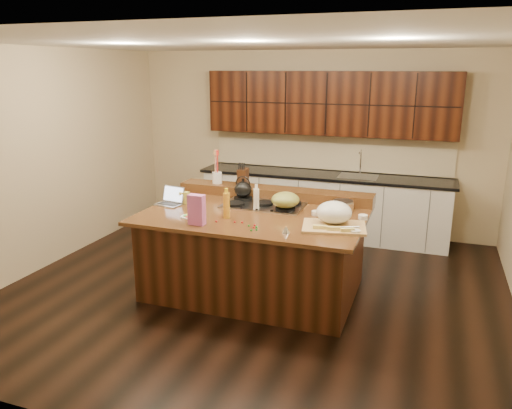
% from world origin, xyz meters
% --- Properties ---
extents(room, '(5.52, 5.02, 2.72)m').
position_xyz_m(room, '(0.00, 0.00, 1.35)').
color(room, black).
rests_on(room, ground).
extents(island, '(2.40, 1.60, 0.92)m').
position_xyz_m(island, '(0.00, 0.00, 0.46)').
color(island, black).
rests_on(island, ground).
extents(back_ledge, '(2.40, 0.30, 0.12)m').
position_xyz_m(back_ledge, '(0.00, 0.70, 0.98)').
color(back_ledge, black).
rests_on(back_ledge, island).
extents(cooktop, '(0.92, 0.52, 0.05)m').
position_xyz_m(cooktop, '(0.00, 0.30, 0.94)').
color(cooktop, gray).
rests_on(cooktop, island).
extents(back_counter, '(3.70, 0.66, 2.40)m').
position_xyz_m(back_counter, '(0.30, 2.23, 0.98)').
color(back_counter, silver).
rests_on(back_counter, ground).
extents(kettle, '(0.26, 0.26, 0.19)m').
position_xyz_m(kettle, '(-0.30, 0.43, 1.06)').
color(kettle, black).
rests_on(kettle, cooktop).
extents(green_bowl, '(0.39, 0.39, 0.17)m').
position_xyz_m(green_bowl, '(0.30, 0.17, 1.05)').
color(green_bowl, olive).
rests_on(green_bowl, cooktop).
extents(laptop, '(0.33, 0.28, 0.20)m').
position_xyz_m(laptop, '(-1.03, 0.00, 0.97)').
color(laptop, '#B7B7BC').
rests_on(laptop, island).
extents(oil_bottle, '(0.09, 0.09, 0.27)m').
position_xyz_m(oil_bottle, '(-0.21, -0.28, 1.06)').
color(oil_bottle, gold).
rests_on(oil_bottle, island).
extents(vinegar_bottle, '(0.07, 0.07, 0.25)m').
position_xyz_m(vinegar_bottle, '(-0.01, 0.09, 1.04)').
color(vinegar_bottle, silver).
rests_on(vinegar_bottle, island).
extents(wooden_tray, '(0.69, 0.55, 0.25)m').
position_xyz_m(wooden_tray, '(0.91, -0.18, 1.03)').
color(wooden_tray, tan).
rests_on(wooden_tray, island).
extents(ramekin_a, '(0.10, 0.10, 0.04)m').
position_xyz_m(ramekin_a, '(1.15, -0.37, 0.94)').
color(ramekin_a, white).
rests_on(ramekin_a, island).
extents(ramekin_b, '(0.11, 0.11, 0.04)m').
position_xyz_m(ramekin_b, '(1.15, 0.16, 0.94)').
color(ramekin_b, white).
rests_on(ramekin_b, island).
extents(ramekin_c, '(0.10, 0.10, 0.04)m').
position_xyz_m(ramekin_c, '(0.66, 0.14, 0.94)').
color(ramekin_c, white).
rests_on(ramekin_c, island).
extents(strainer_bowl, '(0.24, 0.24, 0.09)m').
position_xyz_m(strainer_bowl, '(0.89, 0.43, 0.97)').
color(strainer_bowl, '#996B3F').
rests_on(strainer_bowl, island).
extents(kitchen_timer, '(0.10, 0.10, 0.07)m').
position_xyz_m(kitchen_timer, '(0.52, -0.55, 0.96)').
color(kitchen_timer, silver).
rests_on(kitchen_timer, island).
extents(pink_bag, '(0.17, 0.09, 0.31)m').
position_xyz_m(pink_bag, '(-0.41, -0.59, 1.07)').
color(pink_bag, '#C95EAB').
rests_on(pink_bag, island).
extents(candy_plate, '(0.24, 0.24, 0.01)m').
position_xyz_m(candy_plate, '(-0.60, -0.39, 0.93)').
color(candy_plate, white).
rests_on(candy_plate, island).
extents(package_box, '(0.11, 0.08, 0.14)m').
position_xyz_m(package_box, '(-0.89, 0.07, 0.99)').
color(package_box, gold).
rests_on(package_box, island).
extents(utensil_crock, '(0.13, 0.13, 0.14)m').
position_xyz_m(utensil_crock, '(-0.75, 0.70, 1.11)').
color(utensil_crock, white).
rests_on(utensil_crock, back_ledge).
extents(knife_block, '(0.12, 0.18, 0.21)m').
position_xyz_m(knife_block, '(-0.40, 0.70, 1.14)').
color(knife_block, black).
rests_on(knife_block, back_ledge).
extents(gumdrop_0, '(0.02, 0.02, 0.02)m').
position_xyz_m(gumdrop_0, '(0.18, -0.51, 0.93)').
color(gumdrop_0, red).
rests_on(gumdrop_0, island).
extents(gumdrop_1, '(0.02, 0.02, 0.02)m').
position_xyz_m(gumdrop_1, '(0.23, -0.57, 0.93)').
color(gumdrop_1, '#198C26').
rests_on(gumdrop_1, island).
extents(gumdrop_2, '(0.02, 0.02, 0.02)m').
position_xyz_m(gumdrop_2, '(-0.25, -0.46, 0.93)').
color(gumdrop_2, red).
rests_on(gumdrop_2, island).
extents(gumdrop_3, '(0.02, 0.02, 0.02)m').
position_xyz_m(gumdrop_3, '(0.20, -0.49, 0.93)').
color(gumdrop_3, '#198C26').
rests_on(gumdrop_3, island).
extents(gumdrop_4, '(0.02, 0.02, 0.02)m').
position_xyz_m(gumdrop_4, '(0.01, -0.40, 0.93)').
color(gumdrop_4, red).
rests_on(gumdrop_4, island).
extents(gumdrop_5, '(0.02, 0.02, 0.02)m').
position_xyz_m(gumdrop_5, '(0.11, -0.48, 0.93)').
color(gumdrop_5, '#198C26').
rests_on(gumdrop_5, island).
extents(gumdrop_6, '(0.02, 0.02, 0.02)m').
position_xyz_m(gumdrop_6, '(-0.07, -0.41, 0.93)').
color(gumdrop_6, red).
rests_on(gumdrop_6, island).
extents(gumdrop_7, '(0.02, 0.02, 0.02)m').
position_xyz_m(gumdrop_7, '(0.19, -0.61, 0.93)').
color(gumdrop_7, '#198C26').
rests_on(gumdrop_7, island).
extents(gumdrop_8, '(0.02, 0.02, 0.02)m').
position_xyz_m(gumdrop_8, '(0.16, -0.44, 0.93)').
color(gumdrop_8, red).
rests_on(gumdrop_8, island).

